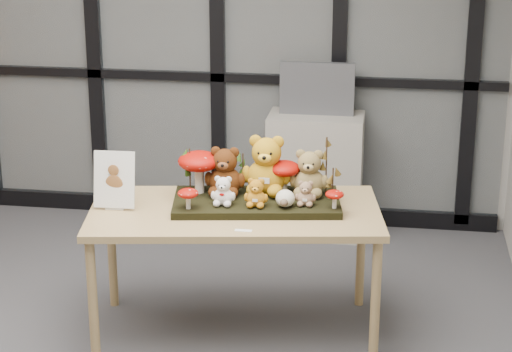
% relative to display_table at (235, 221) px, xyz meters
% --- Properties ---
extents(room_shell, '(5.00, 5.00, 5.00)m').
position_rel_display_table_xyz_m(room_shell, '(-0.88, -0.71, 1.02)').
color(room_shell, '#A9A69F').
rests_on(room_shell, floor).
extents(glass_partition, '(4.90, 0.06, 2.78)m').
position_rel_display_table_xyz_m(glass_partition, '(-0.88, 1.76, 0.76)').
color(glass_partition, '#2D383F').
rests_on(glass_partition, floor).
extents(display_table, '(1.65, 1.00, 0.72)m').
position_rel_display_table_xyz_m(display_table, '(0.00, 0.00, 0.00)').
color(display_table, tan).
rests_on(display_table, floor).
extents(diorama_tray, '(0.95, 0.58, 0.04)m').
position_rel_display_table_xyz_m(diorama_tray, '(0.11, 0.08, 0.09)').
color(diorama_tray, black).
rests_on(diorama_tray, display_table).
extents(bear_pooh_yellow, '(0.31, 0.29, 0.36)m').
position_rel_display_table_xyz_m(bear_pooh_yellow, '(0.14, 0.19, 0.28)').
color(bear_pooh_yellow, '#C48C17').
rests_on(bear_pooh_yellow, diorama_tray).
extents(bear_brown_medium, '(0.25, 0.24, 0.29)m').
position_rel_display_table_xyz_m(bear_brown_medium, '(-0.08, 0.13, 0.25)').
color(bear_brown_medium, '#48210A').
rests_on(bear_brown_medium, diorama_tray).
extents(bear_tan_back, '(0.24, 0.22, 0.28)m').
position_rel_display_table_xyz_m(bear_tan_back, '(0.38, 0.19, 0.24)').
color(bear_tan_back, olive).
rests_on(bear_tan_back, diorama_tray).
extents(bear_small_yellow, '(0.14, 0.13, 0.17)m').
position_rel_display_table_xyz_m(bear_small_yellow, '(0.12, -0.03, 0.19)').
color(bear_small_yellow, '#C27B17').
rests_on(bear_small_yellow, diorama_tray).
extents(bear_white_bow, '(0.15, 0.14, 0.17)m').
position_rel_display_table_xyz_m(bear_white_bow, '(-0.05, -0.04, 0.19)').
color(bear_white_bow, white).
rests_on(bear_white_bow, diorama_tray).
extents(bear_beige_small, '(0.13, 0.12, 0.15)m').
position_rel_display_table_xyz_m(bear_beige_small, '(0.37, 0.02, 0.18)').
color(bear_beige_small, '#9D7859').
rests_on(bear_beige_small, diorama_tray).
extents(plush_cream_hedgehog, '(0.09, 0.08, 0.10)m').
position_rel_display_table_xyz_m(plush_cream_hedgehog, '(0.27, -0.02, 0.16)').
color(plush_cream_hedgehog, white).
rests_on(plush_cream_hedgehog, diorama_tray).
extents(mushroom_back_left, '(0.23, 0.23, 0.25)m').
position_rel_display_table_xyz_m(mushroom_back_left, '(-0.22, 0.13, 0.23)').
color(mushroom_back_left, '#9B0C05').
rests_on(mushroom_back_left, diorama_tray).
extents(mushroom_back_right, '(0.18, 0.18, 0.20)m').
position_rel_display_table_xyz_m(mushroom_back_right, '(0.24, 0.19, 0.20)').
color(mushroom_back_right, '#9B0C05').
rests_on(mushroom_back_right, diorama_tray).
extents(mushroom_front_left, '(0.11, 0.11, 0.12)m').
position_rel_display_table_xyz_m(mushroom_front_left, '(-0.22, -0.13, 0.16)').
color(mushroom_front_left, '#9B0C05').
rests_on(mushroom_front_left, diorama_tray).
extents(mushroom_front_right, '(0.10, 0.10, 0.11)m').
position_rel_display_table_xyz_m(mushroom_front_right, '(0.53, -0.00, 0.16)').
color(mushroom_front_right, '#9B0C05').
rests_on(mushroom_front_right, diorama_tray).
extents(sprig_green_far_left, '(0.05, 0.05, 0.25)m').
position_rel_display_table_xyz_m(sprig_green_far_left, '(-0.27, 0.13, 0.23)').
color(sprig_green_far_left, '#15340B').
rests_on(sprig_green_far_left, diorama_tray).
extents(sprig_green_mid_left, '(0.05, 0.05, 0.21)m').
position_rel_display_table_xyz_m(sprig_green_mid_left, '(-0.16, 0.20, 0.21)').
color(sprig_green_mid_left, '#15340B').
rests_on(sprig_green_mid_left, diorama_tray).
extents(sprig_dry_far_right, '(0.05, 0.05, 0.32)m').
position_rel_display_table_xyz_m(sprig_dry_far_right, '(0.46, 0.23, 0.26)').
color(sprig_dry_far_right, brown).
rests_on(sprig_dry_far_right, diorama_tray).
extents(sprig_dry_mid_right, '(0.05, 0.05, 0.18)m').
position_rel_display_table_xyz_m(sprig_dry_mid_right, '(0.51, 0.12, 0.20)').
color(sprig_dry_mid_right, brown).
rests_on(sprig_dry_mid_right, diorama_tray).
extents(sprig_green_centre, '(0.05, 0.05, 0.20)m').
position_rel_display_table_xyz_m(sprig_green_centre, '(0.00, 0.24, 0.21)').
color(sprig_green_centre, '#15340B').
rests_on(sprig_green_centre, diorama_tray).
extents(sign_holder, '(0.22, 0.08, 0.31)m').
position_rel_display_table_xyz_m(sign_holder, '(-0.63, -0.08, 0.21)').
color(sign_holder, silver).
rests_on(sign_holder, display_table).
extents(label_card, '(0.09, 0.03, 0.00)m').
position_rel_display_table_xyz_m(label_card, '(0.10, -0.30, 0.07)').
color(label_card, white).
rests_on(label_card, display_table).
extents(cabinet, '(0.65, 0.38, 0.86)m').
position_rel_display_table_xyz_m(cabinet, '(0.29, 1.53, -0.23)').
color(cabinet, '#9F998E').
rests_on(cabinet, floor).
extents(monitor, '(0.50, 0.05, 0.36)m').
position_rel_display_table_xyz_m(monitor, '(0.29, 1.55, 0.38)').
color(monitor, '#505258').
rests_on(monitor, cabinet).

